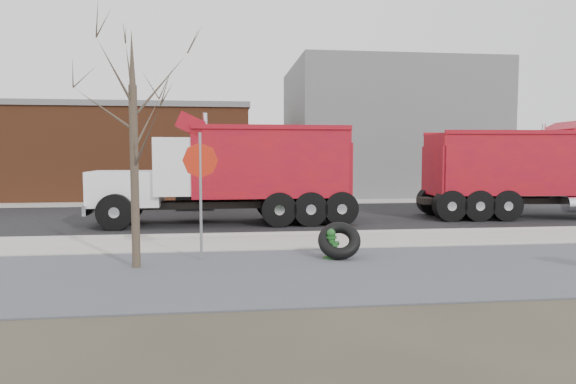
{
  "coord_description": "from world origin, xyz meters",
  "views": [
    {
      "loc": [
        -1.24,
        -14.08,
        2.53
      ],
      "look_at": [
        0.6,
        0.89,
        1.4
      ],
      "focal_mm": 32.0,
      "sensor_mm": 36.0,
      "label": 1
    }
  ],
  "objects": [
    {
      "name": "building_brick",
      "position": [
        -10.0,
        17.0,
        2.65
      ],
      "size": [
        20.2,
        8.2,
        5.3
      ],
      "color": "brown",
      "rests_on": "ground"
    },
    {
      "name": "bare_tree",
      "position": [
        -3.2,
        -2.6,
        3.3
      ],
      "size": [
        3.2,
        3.2,
        5.2
      ],
      "color": "#382D23",
      "rests_on": "ground"
    },
    {
      "name": "curb",
      "position": [
        0.0,
        1.55,
        0.06
      ],
      "size": [
        60.0,
        0.15,
        0.11
      ],
      "primitive_type": "cube",
      "color": "#9E9B93",
      "rests_on": "ground"
    },
    {
      "name": "building_grey",
      "position": [
        9.0,
        18.0,
        4.0
      ],
      "size": [
        12.0,
        10.0,
        8.0
      ],
      "color": "slate",
      "rests_on": "ground"
    },
    {
      "name": "gravel_verge",
      "position": [
        0.0,
        -3.5,
        0.01
      ],
      "size": [
        60.0,
        5.0,
        0.03
      ],
      "primitive_type": "cube",
      "color": "slate",
      "rests_on": "ground"
    },
    {
      "name": "sidewalk",
      "position": [
        0.0,
        0.25,
        0.03
      ],
      "size": [
        60.0,
        2.5,
        0.06
      ],
      "primitive_type": "cube",
      "color": "#9E9B93",
      "rests_on": "ground"
    },
    {
      "name": "truck_tire",
      "position": [
        1.47,
        -2.15,
        0.45
      ],
      "size": [
        1.18,
        1.09,
        0.94
      ],
      "color": "black",
      "rests_on": "ground"
    },
    {
      "name": "far_sidewalk",
      "position": [
        0.0,
        12.0,
        0.03
      ],
      "size": [
        60.0,
        2.0,
        0.06
      ],
      "primitive_type": "cube",
      "color": "#9E9B93",
      "rests_on": "ground"
    },
    {
      "name": "fire_hydrant",
      "position": [
        1.27,
        -2.15,
        0.34
      ],
      "size": [
        0.42,
        0.41,
        0.74
      ],
      "rotation": [
        0.0,
        0.0,
        0.32
      ],
      "color": "#245E24",
      "rests_on": "ground"
    },
    {
      "name": "stop_sign",
      "position": [
        -1.81,
        -1.99,
        2.04
      ],
      "size": [
        0.82,
        0.12,
        3.02
      ],
      "rotation": [
        0.0,
        0.0,
        -0.28
      ],
      "color": "gray",
      "rests_on": "ground"
    },
    {
      "name": "dump_truck_red_b",
      "position": [
        -0.88,
        4.41,
        1.97
      ],
      "size": [
        9.25,
        2.82,
        3.86
      ],
      "rotation": [
        0.0,
        0.0,
        3.16
      ],
      "color": "black",
      "rests_on": "ground"
    },
    {
      "name": "ground",
      "position": [
        0.0,
        0.0,
        0.0
      ],
      "size": [
        120.0,
        120.0,
        0.0
      ],
      "primitive_type": "plane",
      "color": "#383328",
      "rests_on": "ground"
    },
    {
      "name": "dump_truck_red_a",
      "position": [
        10.67,
        4.76,
        1.9
      ],
      "size": [
        9.41,
        3.23,
        3.75
      ],
      "rotation": [
        0.0,
        0.0,
        -0.08
      ],
      "color": "black",
      "rests_on": "ground"
    },
    {
      "name": "road",
      "position": [
        0.0,
        6.3,
        0.01
      ],
      "size": [
        60.0,
        9.4,
        0.02
      ],
      "primitive_type": "cube",
      "color": "black",
      "rests_on": "ground"
    }
  ]
}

